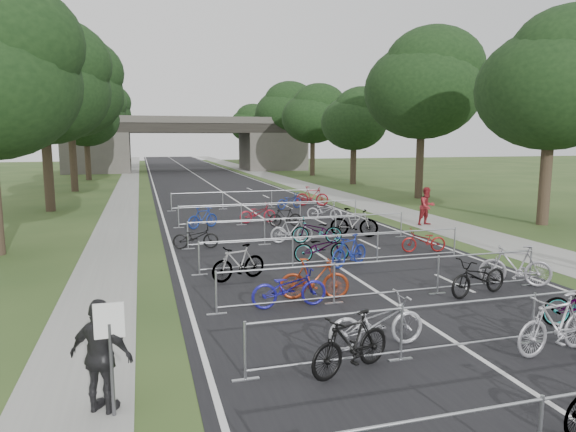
# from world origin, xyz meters

# --- Properties ---
(road) EXTENTS (11.00, 140.00, 0.01)m
(road) POSITION_xyz_m (0.00, 50.00, 0.01)
(road) COLOR black
(road) RESTS_ON ground
(sidewalk_right) EXTENTS (3.00, 140.00, 0.01)m
(sidewalk_right) POSITION_xyz_m (8.00, 50.00, 0.01)
(sidewalk_right) COLOR gray
(sidewalk_right) RESTS_ON ground
(sidewalk_left) EXTENTS (2.00, 140.00, 0.01)m
(sidewalk_left) POSITION_xyz_m (-7.50, 50.00, 0.01)
(sidewalk_left) COLOR gray
(sidewalk_left) RESTS_ON ground
(lane_markings) EXTENTS (0.12, 140.00, 0.00)m
(lane_markings) POSITION_xyz_m (0.00, 50.00, 0.00)
(lane_markings) COLOR silver
(lane_markings) RESTS_ON ground
(overpass_bridge) EXTENTS (31.00, 8.00, 7.05)m
(overpass_bridge) POSITION_xyz_m (0.00, 65.00, 3.53)
(overpass_bridge) COLOR #4C4A44
(overpass_bridge) RESTS_ON ground
(park_sign) EXTENTS (0.45, 0.06, 1.83)m
(park_sign) POSITION_xyz_m (-6.80, 3.00, 1.27)
(park_sign) COLOR #4C4C51
(park_sign) RESTS_ON ground
(tree_right_0) EXTENTS (7.17, 7.17, 10.93)m
(tree_right_0) POSITION_xyz_m (13.11, 15.93, 6.92)
(tree_right_0) COLOR #33261C
(tree_right_0) RESTS_ON ground
(tree_left_1) EXTENTS (7.56, 7.56, 11.53)m
(tree_left_1) POSITION_xyz_m (-11.39, 27.93, 7.30)
(tree_left_1) COLOR #33261C
(tree_left_1) RESTS_ON ground
(tree_right_1) EXTENTS (8.18, 8.18, 12.47)m
(tree_right_1) POSITION_xyz_m (13.11, 27.93, 7.90)
(tree_right_1) COLOR #33261C
(tree_right_1) RESTS_ON ground
(tree_left_2) EXTENTS (8.40, 8.40, 12.81)m
(tree_left_2) POSITION_xyz_m (-11.39, 39.93, 8.12)
(tree_left_2) COLOR #33261C
(tree_left_2) RESTS_ON ground
(tree_right_2) EXTENTS (6.16, 6.16, 9.39)m
(tree_right_2) POSITION_xyz_m (13.11, 39.93, 5.95)
(tree_right_2) COLOR #33261C
(tree_right_2) RESTS_ON ground
(tree_left_3) EXTENTS (6.72, 6.72, 10.25)m
(tree_left_3) POSITION_xyz_m (-11.39, 51.93, 6.49)
(tree_left_3) COLOR #33261C
(tree_left_3) RESTS_ON ground
(tree_right_3) EXTENTS (7.17, 7.17, 10.93)m
(tree_right_3) POSITION_xyz_m (13.11, 51.93, 6.92)
(tree_right_3) COLOR #33261C
(tree_right_3) RESTS_ON ground
(tree_left_4) EXTENTS (7.56, 7.56, 11.53)m
(tree_left_4) POSITION_xyz_m (-11.39, 63.93, 7.30)
(tree_left_4) COLOR #33261C
(tree_left_4) RESTS_ON ground
(tree_right_4) EXTENTS (8.18, 8.18, 12.47)m
(tree_right_4) POSITION_xyz_m (13.11, 63.93, 7.90)
(tree_right_4) COLOR #33261C
(tree_right_4) RESTS_ON ground
(tree_left_5) EXTENTS (8.40, 8.40, 12.81)m
(tree_left_5) POSITION_xyz_m (-11.39, 75.93, 8.12)
(tree_left_5) COLOR #33261C
(tree_left_5) RESTS_ON ground
(tree_right_5) EXTENTS (6.16, 6.16, 9.39)m
(tree_right_5) POSITION_xyz_m (13.11, 75.93, 5.95)
(tree_right_5) COLOR #33261C
(tree_right_5) RESTS_ON ground
(tree_left_6) EXTENTS (6.72, 6.72, 10.25)m
(tree_left_6) POSITION_xyz_m (-11.39, 87.93, 6.49)
(tree_left_6) COLOR #33261C
(tree_left_6) RESTS_ON ground
(tree_right_6) EXTENTS (7.17, 7.17, 10.93)m
(tree_right_6) POSITION_xyz_m (13.11, 87.93, 6.92)
(tree_right_6) COLOR #33261C
(tree_right_6) RESTS_ON ground
(barrier_row_1) EXTENTS (9.70, 0.08, 1.10)m
(barrier_row_1) POSITION_xyz_m (0.00, 3.60, 0.55)
(barrier_row_1) COLOR #A4A7AC
(barrier_row_1) RESTS_ON ground
(barrier_row_2) EXTENTS (9.70, 0.08, 1.10)m
(barrier_row_2) POSITION_xyz_m (0.00, 7.20, 0.55)
(barrier_row_2) COLOR #A4A7AC
(barrier_row_2) RESTS_ON ground
(barrier_row_3) EXTENTS (9.70, 0.08, 1.10)m
(barrier_row_3) POSITION_xyz_m (0.00, 11.00, 0.55)
(barrier_row_3) COLOR #A4A7AC
(barrier_row_3) RESTS_ON ground
(barrier_row_4) EXTENTS (9.70, 0.08, 1.10)m
(barrier_row_4) POSITION_xyz_m (0.00, 15.00, 0.55)
(barrier_row_4) COLOR #A4A7AC
(barrier_row_4) RESTS_ON ground
(barrier_row_5) EXTENTS (9.70, 0.08, 1.10)m
(barrier_row_5) POSITION_xyz_m (0.00, 20.00, 0.55)
(barrier_row_5) COLOR #A4A7AC
(barrier_row_5) RESTS_ON ground
(barrier_row_6) EXTENTS (9.70, 0.08, 1.10)m
(barrier_row_6) POSITION_xyz_m (0.00, 26.00, 0.55)
(barrier_row_6) COLOR #A4A7AC
(barrier_row_6) RESTS_ON ground
(bike_4) EXTENTS (1.94, 1.17, 1.13)m
(bike_4) POSITION_xyz_m (-2.68, 3.37, 0.56)
(bike_4) COLOR black
(bike_4) RESTS_ON ground
(bike_5) EXTENTS (2.11, 0.76, 1.10)m
(bike_5) POSITION_xyz_m (-1.73, 4.29, 0.55)
(bike_5) COLOR silver
(bike_5) RESTS_ON ground
(bike_6) EXTENTS (2.09, 0.82, 1.22)m
(bike_6) POSITION_xyz_m (1.58, 3.03, 0.61)
(bike_6) COLOR #A5A5AD
(bike_6) RESTS_ON ground
(bike_8) EXTENTS (1.97, 0.70, 1.03)m
(bike_8) POSITION_xyz_m (-2.74, 7.24, 0.52)
(bike_8) COLOR navy
(bike_8) RESTS_ON ground
(bike_9) EXTENTS (1.94, 0.95, 1.13)m
(bike_9) POSITION_xyz_m (-1.92, 7.67, 0.56)
(bike_9) COLOR #953215
(bike_9) RESTS_ON ground
(bike_10) EXTENTS (2.13, 1.15, 1.06)m
(bike_10) POSITION_xyz_m (2.51, 6.73, 0.53)
(bike_10) COLOR black
(bike_10) RESTS_ON ground
(bike_11) EXTENTS (2.06, 1.46, 1.22)m
(bike_11) POSITION_xyz_m (4.11, 7.24, 0.61)
(bike_11) COLOR #96949B
(bike_11) RESTS_ON ground
(bike_12) EXTENTS (1.87, 1.06, 1.08)m
(bike_12) POSITION_xyz_m (-3.52, 10.10, 0.54)
(bike_12) COLOR #A4A7AC
(bike_12) RESTS_ON ground
(bike_13) EXTENTS (2.03, 0.90, 1.03)m
(bike_13) POSITION_xyz_m (-0.31, 11.58, 0.52)
(bike_13) COLOR #A4A7AC
(bike_13) RESTS_ON ground
(bike_14) EXTENTS (1.81, 1.28, 1.07)m
(bike_14) POSITION_xyz_m (0.39, 10.76, 0.54)
(bike_14) COLOR navy
(bike_14) RESTS_ON ground
(bike_15) EXTENTS (1.78, 0.89, 0.89)m
(bike_15) POSITION_xyz_m (3.93, 11.98, 0.45)
(bike_15) COLOR maroon
(bike_15) RESTS_ON ground
(bike_16) EXTENTS (1.82, 0.81, 0.92)m
(bike_16) POSITION_xyz_m (-4.30, 15.00, 0.46)
(bike_16) COLOR black
(bike_16) RESTS_ON ground
(bike_17) EXTENTS (1.82, 0.71, 1.07)m
(bike_17) POSITION_xyz_m (-0.38, 15.02, 0.53)
(bike_17) COLOR #9E9FA6
(bike_17) RESTS_ON ground
(bike_18) EXTENTS (2.17, 1.25, 1.08)m
(bike_18) POSITION_xyz_m (0.59, 14.66, 0.54)
(bike_18) COLOR #A4A7AC
(bike_18) RESTS_ON ground
(bike_19) EXTENTS (2.12, 1.52, 1.26)m
(bike_19) POSITION_xyz_m (2.63, 15.58, 0.63)
(bike_19) COLOR #A4A7AC
(bike_19) RESTS_ON ground
(bike_20) EXTENTS (1.72, 1.25, 1.02)m
(bike_20) POSITION_xyz_m (-3.49, 19.60, 0.51)
(bike_20) COLOR navy
(bike_20) RESTS_ON ground
(bike_21) EXTENTS (1.97, 0.85, 1.01)m
(bike_21) POSITION_xyz_m (-0.61, 20.41, 0.50)
(bike_21) COLOR maroon
(bike_21) RESTS_ON ground
(bike_22) EXTENTS (1.66, 0.59, 0.98)m
(bike_22) POSITION_xyz_m (0.45, 18.96, 0.49)
(bike_22) COLOR black
(bike_22) RESTS_ON ground
(bike_23) EXTENTS (1.95, 1.58, 0.99)m
(bike_23) POSITION_xyz_m (2.96, 20.29, 0.50)
(bike_23) COLOR #BABAC2
(bike_23) RESTS_ON ground
(bike_26) EXTENTS (2.00, 1.40, 1.00)m
(bike_26) POSITION_xyz_m (2.40, 25.02, 0.50)
(bike_26) COLOR navy
(bike_26) RESTS_ON ground
(bike_27) EXTENTS (2.14, 1.26, 1.24)m
(bike_27) POSITION_xyz_m (4.21, 25.98, 0.62)
(bike_27) COLOR maroon
(bike_27) RESTS_ON ground
(pedestrian_b) EXTENTS (1.04, 0.88, 1.88)m
(pedestrian_b) POSITION_xyz_m (7.32, 17.44, 0.94)
(pedestrian_b) COLOR maroon
(pedestrian_b) RESTS_ON ground
(pedestrian_c) EXTENTS (1.15, 0.92, 1.83)m
(pedestrian_c) POSITION_xyz_m (-6.95, 3.18, 0.91)
(pedestrian_c) COLOR black
(pedestrian_c) RESTS_ON ground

